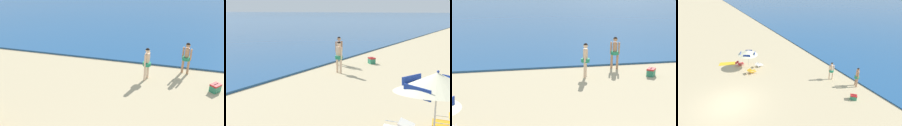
# 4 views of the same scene
# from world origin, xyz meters

# --- Properties ---
(person_standing_near_shore) EXTENTS (0.49, 0.44, 1.79)m
(person_standing_near_shore) POSITION_xyz_m (2.34, 10.51, 1.04)
(person_standing_near_shore) COLOR tan
(person_standing_near_shore) RESTS_ON ground
(person_standing_beside) EXTENTS (0.43, 0.49, 1.75)m
(person_standing_beside) POSITION_xyz_m (0.36, 9.28, 1.01)
(person_standing_beside) COLOR beige
(person_standing_beside) RESTS_ON ground
(cooler_box) EXTENTS (0.59, 0.60, 0.43)m
(cooler_box) POSITION_xyz_m (3.74, 8.87, 0.20)
(cooler_box) COLOR #2D7F5B
(cooler_box) RESTS_ON ground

